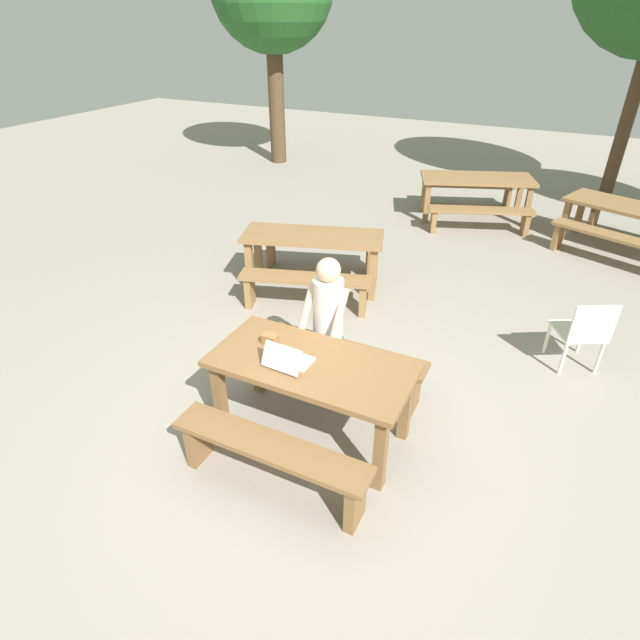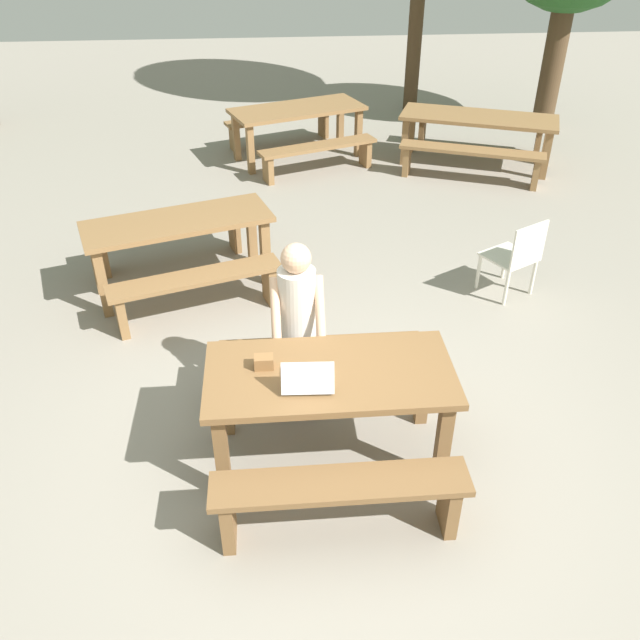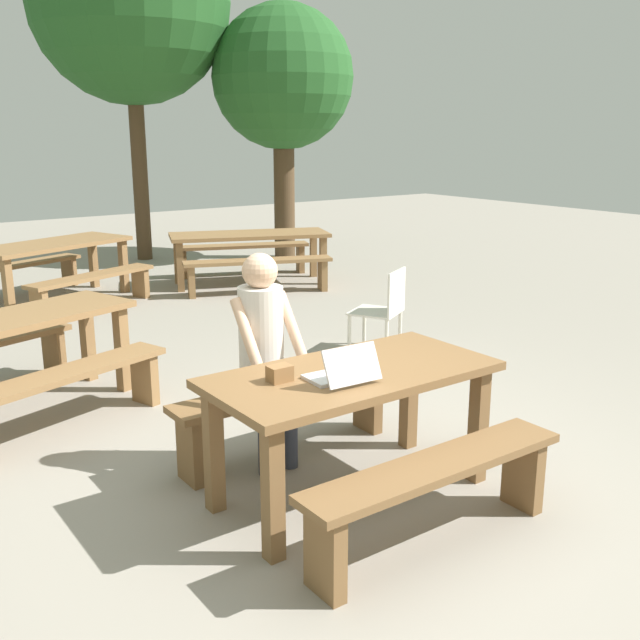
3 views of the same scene
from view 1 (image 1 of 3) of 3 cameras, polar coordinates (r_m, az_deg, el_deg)
name	(u,v)px [view 1 (image 1 of 3)]	position (r m, az deg, el deg)	size (l,w,h in m)	color
ground_plane	(312,432)	(4.67, -0.86, -12.40)	(30.00, 30.00, 0.00)	gray
picnic_table_front	(312,374)	(4.25, -0.93, -6.04)	(1.68, 0.82, 0.78)	brown
bench_near	(270,456)	(4.00, -5.57, -14.92)	(1.60, 0.30, 0.48)	brown
bench_far	(345,359)	(4.93, 2.77, -4.41)	(1.60, 0.30, 0.48)	brown
laptop	(288,359)	(4.12, -3.63, -4.35)	(0.35, 0.32, 0.21)	silver
small_pouch	(270,339)	(4.39, -5.58, -2.14)	(0.13, 0.09, 0.09)	olive
person_seated	(326,316)	(4.72, 0.72, 0.43)	(0.39, 0.40, 1.38)	#333847
plastic_chair	(582,332)	(5.81, 27.30, -1.21)	(0.60, 0.60, 0.82)	silver
picnic_table_mid	(477,183)	(9.60, 17.11, 14.41)	(2.06, 1.42, 0.75)	olive
bench_mid_south	(480,215)	(9.04, 17.51, 11.17)	(1.71, 0.88, 0.42)	olive
bench_mid_north	(468,189)	(10.36, 16.21, 13.88)	(1.71, 0.88, 0.42)	olive
picnic_table_rear	(313,244)	(6.69, -0.82, 8.50)	(1.92, 1.18, 0.76)	olive
bench_rear_south	(305,285)	(6.28, -1.64, 3.93)	(1.64, 0.79, 0.46)	olive
bench_rear_north	(319,247)	(7.35, -0.07, 8.21)	(1.64, 0.79, 0.46)	olive
bench_distant_south	(619,244)	(8.58, 30.48, 7.36)	(1.92, 0.99, 0.46)	olive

